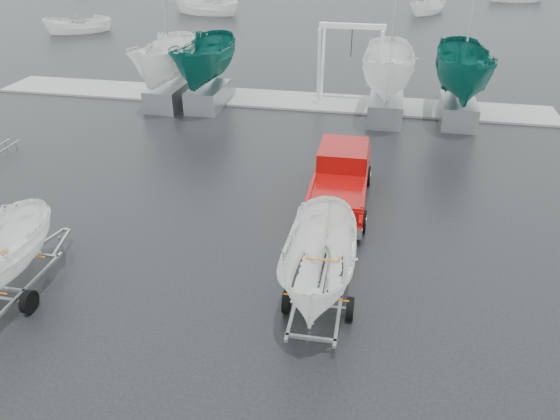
# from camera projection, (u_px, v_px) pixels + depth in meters

# --- Properties ---
(ground_plane) EXTENTS (120.00, 120.00, 0.00)m
(ground_plane) POSITION_uv_depth(u_px,v_px,m) (178.00, 214.00, 18.40)
(ground_plane) COLOR black
(ground_plane) RESTS_ON ground
(dock) EXTENTS (30.00, 3.00, 0.12)m
(dock) POSITION_uv_depth(u_px,v_px,m) (264.00, 99.00, 29.54)
(dock) COLOR gray
(dock) RESTS_ON ground
(pickup_truck) EXTENTS (2.06, 5.41, 1.79)m
(pickup_truck) POSITION_uv_depth(u_px,v_px,m) (341.00, 176.00, 18.87)
(pickup_truck) COLOR maroon
(pickup_truck) RESTS_ON ground
(trailer_hitched) EXTENTS (1.82, 3.62, 5.26)m
(trailer_hitched) POSITION_uv_depth(u_px,v_px,m) (323.00, 213.00, 12.64)
(trailer_hitched) COLOR #919499
(trailer_hitched) RESTS_ON ground
(boat_hoist) EXTENTS (3.30, 2.18, 4.12)m
(boat_hoist) POSITION_uv_depth(u_px,v_px,m) (351.00, 53.00, 27.50)
(boat_hoist) COLOR silver
(boat_hoist) RESTS_ON ground
(keelboat_0) EXTENTS (2.35, 3.20, 10.51)m
(keelboat_0) POSITION_uv_depth(u_px,v_px,m) (163.00, 33.00, 26.85)
(keelboat_0) COLOR #919499
(keelboat_0) RESTS_ON ground
(keelboat_1) EXTENTS (2.44, 3.20, 7.58)m
(keelboat_1) POSITION_uv_depth(u_px,v_px,m) (204.00, 30.00, 26.59)
(keelboat_1) COLOR #919499
(keelboat_1) RESTS_ON ground
(keelboat_2) EXTENTS (2.49, 3.20, 10.66)m
(keelboat_2) POSITION_uv_depth(u_px,v_px,m) (392.00, 37.00, 24.82)
(keelboat_2) COLOR #919499
(keelboat_2) RESTS_ON ground
(keelboat_3) EXTENTS (2.56, 3.20, 10.73)m
(keelboat_3) POSITION_uv_depth(u_px,v_px,m) (470.00, 36.00, 24.43)
(keelboat_3) COLOR #919499
(keelboat_3) RESTS_ON ground
(moored_boat_0) EXTENTS (2.92, 2.91, 10.75)m
(moored_boat_0) POSITION_uv_depth(u_px,v_px,m) (80.00, 33.00, 45.66)
(moored_boat_0) COLOR white
(moored_boat_0) RESTS_ON ground
(moored_boat_1) EXTENTS (3.23, 3.17, 11.59)m
(moored_boat_1) POSITION_uv_depth(u_px,v_px,m) (206.00, 14.00, 53.81)
(moored_boat_1) COLOR white
(moored_boat_1) RESTS_ON ground
(moored_boat_2) EXTENTS (3.05, 3.08, 10.97)m
(moored_boat_2) POSITION_uv_depth(u_px,v_px,m) (427.00, 14.00, 54.13)
(moored_boat_2) COLOR white
(moored_boat_2) RESTS_ON ground
(moored_boat_3) EXTENTS (2.98, 2.93, 11.25)m
(moored_boat_3) POSITION_uv_depth(u_px,v_px,m) (516.00, 2.00, 61.29)
(moored_boat_3) COLOR white
(moored_boat_3) RESTS_ON ground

